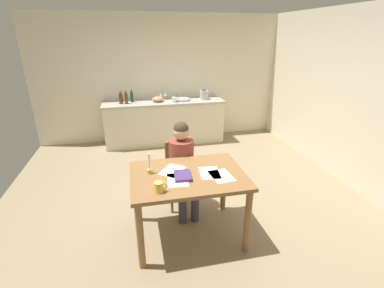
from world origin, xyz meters
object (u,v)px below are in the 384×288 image
chair_at_table (180,171)px  person_seated (183,162)px  candlestick (150,168)px  bottle_wine_red (132,97)px  wine_glass_near_sink (165,94)px  sink_unit (181,99)px  bottle_oil (121,98)px  stovetop_kettle (204,95)px  mixing_bowl (158,99)px  bottle_vinegar (126,98)px  book_magazine (183,176)px  dining_table (188,184)px  wine_glass_by_kettle (161,95)px  teacup_on_counter (174,100)px  coffee_mug (159,187)px

chair_at_table → person_seated: (0.00, -0.15, 0.20)m
chair_at_table → candlestick: bearing=-126.9°
bottle_wine_red → wine_glass_near_sink: (0.69, 0.07, 0.00)m
sink_unit → bottle_oil: size_ratio=1.49×
sink_unit → bottle_wine_red: bearing=175.9°
person_seated → stovetop_kettle: size_ratio=5.43×
mixing_bowl → bottle_vinegar: bearing=-176.0°
mixing_bowl → book_magazine: bearing=-91.3°
dining_table → wine_glass_near_sink: wine_glass_near_sink is taller
bottle_oil → sink_unit: bearing=1.3°
bottle_vinegar → wine_glass_by_kettle: bearing=16.3°
chair_at_table → teacup_on_counter: 2.27m
person_seated → bottle_oil: person_seated is taller
dining_table → sink_unit: 3.10m
dining_table → coffee_mug: coffee_mug is taller
coffee_mug → chair_at_table: bearing=69.0°
person_seated → stovetop_kettle: bearing=69.5°
coffee_mug → teacup_on_counter: teacup_on_counter is taller
dining_table → bottle_wine_red: bottle_wine_red is taller
teacup_on_counter → book_magazine: bearing=-97.4°
person_seated → sink_unit: size_ratio=3.32×
book_magazine → stovetop_kettle: bearing=76.2°
book_magazine → bottle_vinegar: bearing=105.4°
person_seated → teacup_on_counter: bearing=83.4°
chair_at_table → person_seated: person_seated is taller
wine_glass_near_sink → sink_unit: bearing=-24.6°
dining_table → chair_at_table: bearing=86.8°
candlestick → bottle_vinegar: bearing=94.6°
candlestick → teacup_on_counter: size_ratio=1.86×
chair_at_table → wine_glass_near_sink: wine_glass_near_sink is taller
candlestick → wine_glass_by_kettle: wine_glass_by_kettle is taller
book_magazine → mixing_bowl: 3.09m
stovetop_kettle → teacup_on_counter: stovetop_kettle is taller
person_seated → bottle_wine_red: 2.66m
book_magazine → wine_glass_by_kettle: 3.26m
sink_unit → wine_glass_by_kettle: size_ratio=2.34×
wine_glass_by_kettle → teacup_on_counter: (0.24, -0.30, -0.05)m
sink_unit → bottle_oil: bearing=-178.7°
dining_table → mixing_bowl: bearing=90.0°
chair_at_table → wine_glass_by_kettle: 2.56m
book_magazine → coffee_mug: bearing=-134.1°
book_magazine → teacup_on_counter: teacup_on_counter is taller
person_seated → bottle_wine_red: size_ratio=4.88×
sink_unit → mixing_bowl: 0.49m
dining_table → bottle_oil: size_ratio=5.09×
bottle_oil → bottle_wine_red: bearing=25.0°
sink_unit → wine_glass_near_sink: size_ratio=2.34×
dining_table → coffee_mug: bearing=-139.3°
person_seated → book_magazine: (-0.11, -0.60, 0.13)m
book_magazine → teacup_on_counter: bearing=87.5°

